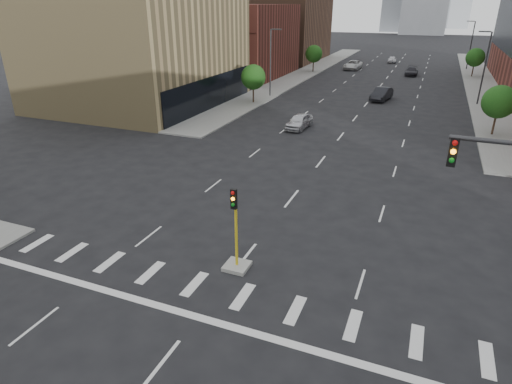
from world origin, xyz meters
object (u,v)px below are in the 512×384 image
Objects in this scene: median_traffic_signal at (236,252)px; car_mid_right at (382,94)px; car_near_left at (299,121)px; car_far_left at (353,65)px; car_distant at (392,59)px; car_deep_right at (412,71)px.

car_mid_right is (1.50, 44.37, -0.12)m from median_traffic_signal.
median_traffic_signal is 0.85× the size of car_mid_right.
car_far_left is at bearing 98.67° from car_near_left.
car_mid_right is at bearing 76.01° from car_near_left.
car_near_left is 1.07× the size of car_distant.
car_deep_right is at bearing 86.84° from median_traffic_signal.
car_deep_right is (3.81, 68.92, -0.23)m from median_traffic_signal.
median_traffic_signal is at bearing -82.13° from car_mid_right.
car_far_left is at bearing -116.61° from car_distant.
median_traffic_signal is 0.85× the size of car_deep_right.
car_far_left is at bearing 161.42° from car_deep_right.
car_near_left is (-4.75, 26.35, -0.20)m from median_traffic_signal.
median_traffic_signal reaches higher than car_near_left.
car_near_left is 0.88× the size of car_deep_right.
car_deep_right is (8.55, 42.57, -0.03)m from car_near_left.
car_near_left is at bearing 100.22° from median_traffic_signal.
car_near_left is 19.07m from car_mid_right.
car_near_left is 0.74× the size of car_far_left.
car_mid_right is at bearing -88.00° from car_distant.
car_mid_right is 1.01× the size of car_deep_right.
car_near_left is 46.56m from car_far_left.
median_traffic_signal is at bearing -74.65° from car_near_left.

